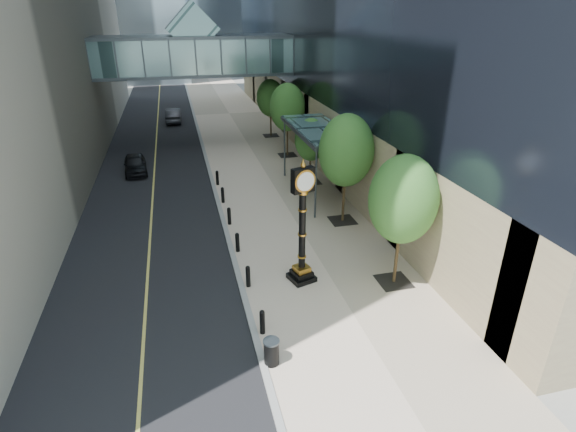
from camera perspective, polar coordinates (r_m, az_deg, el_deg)
The scene contains 13 objects.
ground at distance 17.17m, azimuth 6.64°, elevation -15.34°, with size 320.00×320.00×0.00m, color gray.
road at distance 53.36m, azimuth -16.21°, elevation 11.93°, with size 8.00×180.00×0.02m, color black.
sidewalk at distance 53.66m, azimuth -7.48°, elevation 12.77°, with size 8.00×180.00×0.06m, color beige.
curb at distance 53.36m, azimuth -11.84°, elevation 12.40°, with size 0.25×180.00×0.07m, color gray.
skywalk at distance 40.36m, azimuth -11.81°, elevation 19.61°, with size 17.00×4.20×5.80m.
entrance_canopy at distance 28.35m, azimuth 3.91°, elevation 10.80°, with size 3.00×8.00×4.38m.
bollard_row at distance 23.75m, azimuth -6.98°, elevation -1.67°, with size 0.20×16.20×0.90m.
street_trees at distance 29.33m, azimuth 3.56°, elevation 10.62°, with size 2.96×28.69×6.09m.
street_clock at distance 19.04m, azimuth 1.81°, elevation -2.07°, with size 1.27×1.27×5.45m.
trash_bin at distance 15.80m, azimuth -2.11°, elevation -16.94°, with size 0.52×0.52×0.90m, color black.
pedestrian at distance 28.86m, azimuth 1.58°, elevation 4.23°, with size 0.61×0.40×1.66m, color #ABA89C.
car_near at distance 34.98m, azimuth -18.83°, elevation 6.25°, with size 1.56×3.88×1.32m, color black.
car_far at distance 50.51m, azimuth -14.32°, elevation 12.31°, with size 1.54×4.42×1.46m, color black.
Camera 1 is at (-5.02, -12.17, 11.02)m, focal length 28.00 mm.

